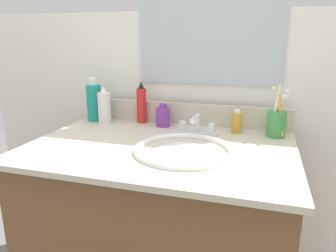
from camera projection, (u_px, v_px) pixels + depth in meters
vanity_cabinet at (161, 250)px, 1.21m from camera, size 0.87×0.57×0.81m
countertop at (160, 147)px, 1.10m from camera, size 0.91×0.62×0.02m
backsplash at (182, 113)px, 1.36m from camera, size 0.91×0.02×0.09m
back_wall at (184, 158)px, 1.48m from camera, size 2.01×0.04×1.30m
mirror_panel at (210, 14)px, 1.26m from camera, size 0.60×0.01×0.56m
sink_basin at (184, 160)px, 1.04m from camera, size 0.33×0.33×0.11m
faucet at (196, 128)px, 1.20m from camera, size 0.16×0.10×0.08m
bottle_lotion_white at (104, 107)px, 1.36m from camera, size 0.06×0.06×0.16m
bottle_spray_red at (142, 104)px, 1.37m from camera, size 0.04×0.04×0.18m
bottle_cream_purple at (163, 116)px, 1.32m from camera, size 0.06×0.06×0.10m
bottle_oil_amber at (237, 122)px, 1.23m from camera, size 0.04×0.04×0.09m
bottle_mouthwash_teal at (94, 102)px, 1.41m from camera, size 0.07×0.07×0.19m
cup_green at (276, 123)px, 1.18m from camera, size 0.07×0.07×0.20m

